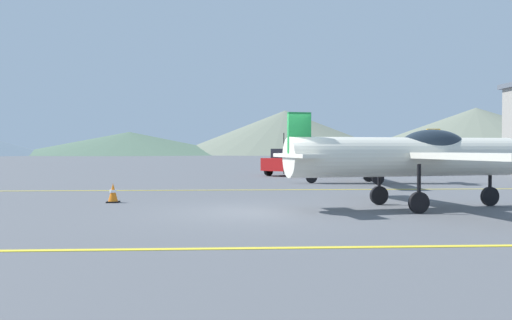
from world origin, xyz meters
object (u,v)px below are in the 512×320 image
object	(u,v)px
airplane_near	(414,155)
car_sedan	(295,161)
traffic_cone_side	(113,193)
airplane_mid	(363,153)

from	to	relation	value
airplane_near	car_sedan	bearing A→B (deg)	93.08
airplane_near	car_sedan	world-z (taller)	airplane_near
airplane_near	traffic_cone_side	world-z (taller)	airplane_near
car_sedan	traffic_cone_side	distance (m)	17.53
airplane_near	car_sedan	xyz separation A→B (m)	(-0.96, 17.80, -0.59)
airplane_near	traffic_cone_side	bearing A→B (deg)	166.90
car_sedan	airplane_mid	bearing A→B (deg)	-73.18
airplane_near	airplane_mid	world-z (taller)	same
airplane_near	car_sedan	size ratio (longest dim) A/B	1.97
airplane_mid	airplane_near	bearing A→B (deg)	-97.22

